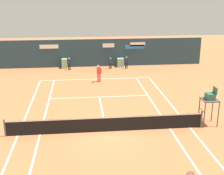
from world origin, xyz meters
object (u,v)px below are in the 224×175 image
object	(u,v)px
umpire_chair	(210,99)
tennis_ball_near_service_line	(61,106)
ball_kid_right_post	(110,62)
tennis_ball_mid_court	(96,94)
player_on_baseline	(99,72)
ball_kid_centre_post	(69,63)
ball_kid_left_post	(126,62)

from	to	relation	value
umpire_chair	tennis_ball_near_service_line	bearing A→B (deg)	66.69
ball_kid_right_post	tennis_ball_mid_court	bearing A→B (deg)	68.73
umpire_chair	player_on_baseline	size ratio (longest dim) A/B	1.38
player_on_baseline	ball_kid_centre_post	xyz separation A→B (m)	(-2.89, 4.91, -0.16)
ball_kid_centre_post	tennis_ball_mid_court	distance (m)	8.99
player_on_baseline	tennis_ball_near_service_line	bearing A→B (deg)	48.27
umpire_chair	player_on_baseline	bearing A→B (deg)	31.70
ball_kid_left_post	tennis_ball_near_service_line	xyz separation A→B (m)	(-6.63, -11.05, -0.74)
player_on_baseline	ball_kid_left_post	distance (m)	5.95
tennis_ball_mid_court	player_on_baseline	bearing A→B (deg)	82.93
umpire_chair	tennis_ball_near_service_line	size ratio (longest dim) A/B	36.99
ball_kid_right_post	tennis_ball_near_service_line	bearing A→B (deg)	58.36
umpire_chair	player_on_baseline	world-z (taller)	umpire_chair
ball_kid_left_post	tennis_ball_mid_court	distance (m)	9.46
ball_kid_right_post	tennis_ball_near_service_line	xyz separation A→B (m)	(-4.86, -11.05, -0.70)
player_on_baseline	ball_kid_right_post	xyz separation A→B (m)	(1.59, 4.91, -0.20)
umpire_chair	ball_kid_right_post	world-z (taller)	umpire_chair
ball_kid_centre_post	tennis_ball_mid_court	xyz separation A→B (m)	(2.43, -8.62, -0.75)
player_on_baseline	ball_kid_centre_post	world-z (taller)	player_on_baseline
ball_kid_left_post	tennis_ball_near_service_line	size ratio (longest dim) A/B	19.72
ball_kid_centre_post	umpire_chair	bearing A→B (deg)	132.62
ball_kid_left_post	player_on_baseline	bearing A→B (deg)	61.58
ball_kid_left_post	tennis_ball_near_service_line	world-z (taller)	ball_kid_left_post
player_on_baseline	ball_kid_centre_post	bearing A→B (deg)	-73.19
ball_kid_centre_post	ball_kid_left_post	distance (m)	6.25
ball_kid_centre_post	ball_kid_right_post	size ratio (longest dim) A/B	1.06
tennis_ball_mid_court	tennis_ball_near_service_line	bearing A→B (deg)	-139.17
ball_kid_right_post	tennis_ball_mid_court	xyz separation A→B (m)	(-2.05, -8.62, -0.70)
ball_kid_right_post	umpire_chair	bearing A→B (deg)	99.51
tennis_ball_mid_court	umpire_chair	bearing A→B (deg)	-43.96
umpire_chair	ball_kid_centre_post	size ratio (longest dim) A/B	1.85
umpire_chair	ball_kid_right_post	size ratio (longest dim) A/B	1.96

